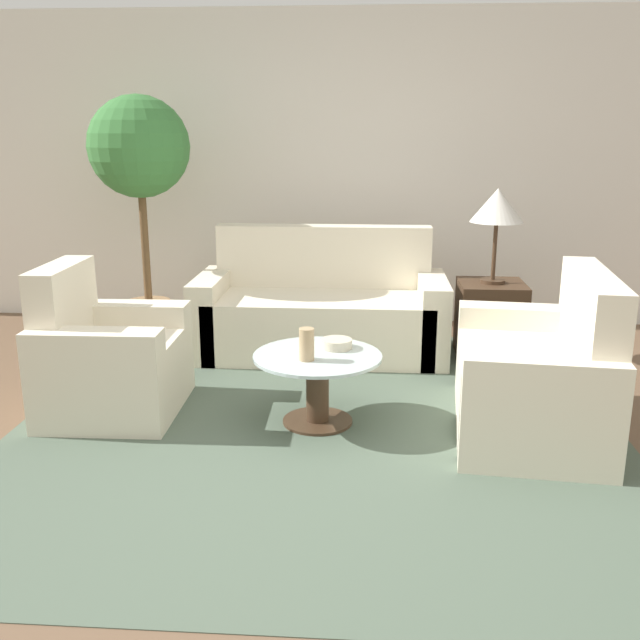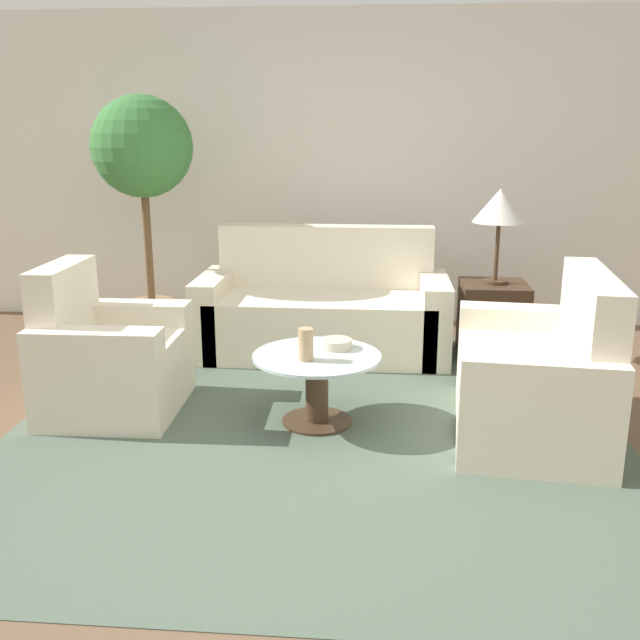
{
  "view_description": "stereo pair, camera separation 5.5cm",
  "coord_description": "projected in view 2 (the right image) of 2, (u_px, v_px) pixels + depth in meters",
  "views": [
    {
      "loc": [
        0.29,
        -3.13,
        1.65
      ],
      "look_at": [
        -0.0,
        0.94,
        0.55
      ],
      "focal_mm": 40.0,
      "sensor_mm": 36.0,
      "label": 1
    },
    {
      "loc": [
        0.34,
        -3.12,
        1.65
      ],
      "look_at": [
        -0.0,
        0.94,
        0.55
      ],
      "focal_mm": 40.0,
      "sensor_mm": 36.0,
      "label": 2
    }
  ],
  "objects": [
    {
      "name": "sofa_main",
      "position": [
        324.0,
        313.0,
        5.39
      ],
      "size": [
        1.85,
        0.81,
        0.93
      ],
      "color": "beige",
      "rests_on": "ground_plane"
    },
    {
      "name": "loveseat",
      "position": [
        542.0,
        381.0,
        3.94
      ],
      "size": [
        0.89,
        1.31,
        0.91
      ],
      "rotation": [
        0.0,
        0.0,
        -1.67
      ],
      "color": "beige",
      "rests_on": "ground_plane"
    },
    {
      "name": "side_table",
      "position": [
        492.0,
        320.0,
        5.26
      ],
      "size": [
        0.47,
        0.47,
        0.56
      ],
      "color": "#422D1E",
      "rests_on": "ground_plane"
    },
    {
      "name": "table_lamp",
      "position": [
        500.0,
        208.0,
        5.04
      ],
      "size": [
        0.38,
        0.38,
        0.68
      ],
      "color": "#422D1E",
      "rests_on": "side_table"
    },
    {
      "name": "rug",
      "position": [
        316.0,
        422.0,
        4.13
      ],
      "size": [
        3.43,
        3.61,
        0.01
      ],
      "color": "#4C5B4C",
      "rests_on": "ground_plane"
    },
    {
      "name": "potted_plant",
      "position": [
        143.0,
        162.0,
        5.36
      ],
      "size": [
        0.76,
        0.76,
        1.9
      ],
      "color": "#93704C",
      "rests_on": "ground_plane"
    },
    {
      "name": "wall_back",
      "position": [
        341.0,
        171.0,
        6.05
      ],
      "size": [
        10.0,
        0.06,
        2.6
      ],
      "color": "white",
      "rests_on": "ground_plane"
    },
    {
      "name": "bowl",
      "position": [
        336.0,
        344.0,
        4.13
      ],
      "size": [
        0.18,
        0.18,
        0.06
      ],
      "color": "beige",
      "rests_on": "coffee_table"
    },
    {
      "name": "ground_plane",
      "position": [
        304.0,
        479.0,
        3.47
      ],
      "size": [
        14.0,
        14.0,
        0.0
      ],
      "primitive_type": "plane",
      "color": "brown"
    },
    {
      "name": "coffee_table",
      "position": [
        316.0,
        379.0,
        4.06
      ],
      "size": [
        0.73,
        0.73,
        0.41
      ],
      "color": "#422D1E",
      "rests_on": "ground_plane"
    },
    {
      "name": "vase",
      "position": [
        306.0,
        344.0,
        3.9
      ],
      "size": [
        0.08,
        0.08,
        0.18
      ],
      "color": "tan",
      "rests_on": "coffee_table"
    },
    {
      "name": "armchair",
      "position": [
        106.0,
        362.0,
        4.26
      ],
      "size": [
        0.76,
        0.85,
        0.89
      ],
      "rotation": [
        0.0,
        0.0,
        1.59
      ],
      "color": "beige",
      "rests_on": "ground_plane"
    }
  ]
}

